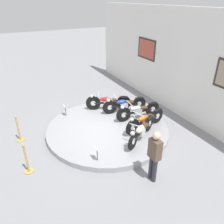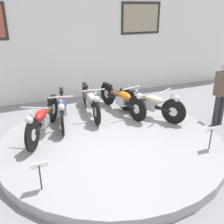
{
  "view_description": "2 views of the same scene",
  "coord_description": "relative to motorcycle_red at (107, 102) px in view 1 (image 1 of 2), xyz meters",
  "views": [
    {
      "loc": [
        6.55,
        -3.23,
        4.73
      ],
      "look_at": [
        0.04,
        0.18,
        0.83
      ],
      "focal_mm": 35.0,
      "sensor_mm": 36.0,
      "label": 1
    },
    {
      "loc": [
        -1.85,
        -4.64,
        2.88
      ],
      "look_at": [
        0.12,
        0.25,
        0.68
      ],
      "focal_mm": 42.0,
      "sensor_mm": 36.0,
      "label": 2
    }
  ],
  "objects": [
    {
      "name": "motorcycle_silver",
      "position": [
        1.31,
        0.73,
        -0.01
      ],
      "size": [
        0.54,
        1.98,
        0.79
      ],
      "color": "black",
      "rests_on": "display_platform"
    },
    {
      "name": "motorcycle_cream",
      "position": [
        2.63,
        -0.0,
        -0.02
      ],
      "size": [
        1.05,
        1.72,
        0.78
      ],
      "color": "black",
      "rests_on": "display_platform"
    },
    {
      "name": "display_platform",
      "position": [
        1.31,
        -0.66,
        -0.49
      ],
      "size": [
        4.71,
        4.71,
        0.2
      ],
      "primitive_type": "cylinder",
      "color": "#99999E",
      "rests_on": "ground_plane"
    },
    {
      "name": "info_placard_front_centre",
      "position": [
        2.95,
        -1.83,
        -0.03
      ],
      "size": [
        0.26,
        0.11,
        0.51
      ],
      "color": "#333338",
      "rests_on": "display_platform"
    },
    {
      "name": "visitor_standing",
      "position": [
        4.22,
        -0.68,
        0.33
      ],
      "size": [
        0.36,
        0.22,
        1.63
      ],
      "color": "#2D2D38",
      "rests_on": "ground_plane"
    },
    {
      "name": "back_wall",
      "position": [
        1.31,
        2.83,
        1.61
      ],
      "size": [
        14.0,
        0.22,
        4.41
      ],
      "color": "white",
      "rests_on": "ground_plane"
    },
    {
      "name": "stanchion_post_left_of_entry",
      "position": [
        0.39,
        -3.8,
        -0.25
      ],
      "size": [
        0.28,
        0.28,
        1.02
      ],
      "color": "tan",
      "rests_on": "ground_plane"
    },
    {
      "name": "ground_plane",
      "position": [
        1.31,
        -0.66,
        -0.59
      ],
      "size": [
        60.0,
        60.0,
        0.0
      ],
      "primitive_type": "plane",
      "color": "gray"
    },
    {
      "name": "info_placard_front_left",
      "position": [
        -0.32,
        -1.83,
        -0.03
      ],
      "size": [
        0.26,
        0.11,
        0.51
      ],
      "color": "#333338",
      "rests_on": "display_platform"
    },
    {
      "name": "stanchion_post_right_of_entry",
      "position": [
        2.24,
        -3.8,
        -0.25
      ],
      "size": [
        0.28,
        0.28,
        1.02
      ],
      "color": "tan",
      "rests_on": "ground_plane"
    },
    {
      "name": "motorcycle_blue",
      "position": [
        0.53,
        0.53,
        -0.02
      ],
      "size": [
        0.58,
        1.94,
        0.79
      ],
      "color": "black",
      "rests_on": "display_platform"
    },
    {
      "name": "motorcycle_orange",
      "position": [
        2.1,
        0.53,
        -0.01
      ],
      "size": [
        0.57,
        1.96,
        0.8
      ],
      "color": "black",
      "rests_on": "display_platform"
    },
    {
      "name": "motorcycle_red",
      "position": [
        0.0,
        0.0,
        0.0
      ],
      "size": [
        0.95,
        1.82,
        0.81
      ],
      "color": "black",
      "rests_on": "display_platform"
    }
  ]
}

